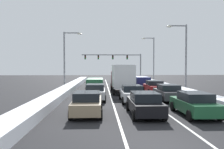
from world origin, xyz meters
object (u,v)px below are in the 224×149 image
object	(u,v)px
sedan_charcoal_right_lane_second	(168,92)
traffic_light_gantry	(118,59)
sedan_red_right_lane_third	(154,87)
sedan_black_center_lane_nearest	(145,104)
street_lamp_left_mid	(67,55)
street_lamp_right_near	(183,52)
suv_navy_right_lane_fourth	(141,81)
suv_green_left_lane_third	(95,84)
sedan_white_center_lane_second	(132,93)
sedan_tan_left_lane_nearest	(87,103)
box_truck_center_lane_third	(122,77)
sedan_green_right_lane_nearest	(194,104)
sedan_charcoal_left_lane_fourth	(97,82)
sedan_silver_left_lane_second	(95,92)
street_lamp_right_mid	(152,56)
sedan_gray_center_lane_fourth	(120,82)

from	to	relation	value
sedan_charcoal_right_lane_second	traffic_light_gantry	size ratio (longest dim) A/B	0.32
sedan_red_right_lane_third	sedan_black_center_lane_nearest	world-z (taller)	same
street_lamp_left_mid	street_lamp_right_near	bearing A→B (deg)	-15.52
suv_navy_right_lane_fourth	street_lamp_right_near	distance (m)	8.00
suv_green_left_lane_third	sedan_red_right_lane_third	bearing A→B (deg)	-14.11
sedan_charcoal_right_lane_second	suv_navy_right_lane_fourth	xyz separation A→B (m)	(-0.22, 13.09, 0.25)
sedan_white_center_lane_second	sedan_red_right_lane_third	bearing A→B (deg)	61.19
sedan_tan_left_lane_nearest	suv_green_left_lane_third	size ratio (longest dim) A/B	0.92
sedan_black_center_lane_nearest	box_truck_center_lane_third	world-z (taller)	box_truck_center_lane_third
sedan_black_center_lane_nearest	sedan_green_right_lane_nearest	bearing A→B (deg)	-3.97
sedan_charcoal_left_lane_fourth	street_lamp_right_near	bearing A→B (deg)	-30.24
traffic_light_gantry	street_lamp_right_near	xyz separation A→B (m)	(6.49, -24.66, 0.19)
sedan_silver_left_lane_second	suv_green_left_lane_third	distance (m)	6.96
sedan_charcoal_right_lane_second	suv_green_left_lane_third	world-z (taller)	suv_green_left_lane_third
suv_green_left_lane_third	street_lamp_right_mid	distance (m)	21.80
sedan_green_right_lane_nearest	traffic_light_gantry	distance (m)	39.26
suv_navy_right_lane_fourth	street_lamp_right_near	world-z (taller)	street_lamp_right_near
sedan_white_center_lane_second	sedan_charcoal_left_lane_fourth	size ratio (longest dim) A/B	1.00
traffic_light_gantry	street_lamp_right_mid	bearing A→B (deg)	-45.79
box_truck_center_lane_third	street_lamp_right_near	xyz separation A→B (m)	(7.99, 1.27, 3.18)
sedan_white_center_lane_second	sedan_gray_center_lane_fourth	xyz separation A→B (m)	(0.16, 15.25, 0.00)
sedan_white_center_lane_second	traffic_light_gantry	xyz separation A→B (m)	(1.29, 33.06, 4.12)
sedan_white_center_lane_second	traffic_light_gantry	size ratio (longest dim) A/B	0.32
suv_navy_right_lane_fourth	street_lamp_right_mid	world-z (taller)	street_lamp_right_mid
box_truck_center_lane_third	sedan_green_right_lane_nearest	bearing A→B (deg)	-75.13
sedan_charcoal_left_lane_fourth	traffic_light_gantry	bearing A→B (deg)	75.30
sedan_black_center_lane_nearest	sedan_silver_left_lane_second	bearing A→B (deg)	115.67
sedan_red_right_lane_third	street_lamp_right_near	distance (m)	6.33
box_truck_center_lane_third	street_lamp_left_mid	xyz separation A→B (m)	(-7.47, 5.56, 2.98)
sedan_red_right_lane_third	suv_navy_right_lane_fourth	world-z (taller)	suv_navy_right_lane_fourth
sedan_red_right_lane_third	box_truck_center_lane_third	xyz separation A→B (m)	(-3.78, 0.65, 1.14)
sedan_red_right_lane_third	sedan_tan_left_lane_nearest	world-z (taller)	same
sedan_charcoal_right_lane_second	suv_green_left_lane_third	bearing A→B (deg)	132.02
sedan_black_center_lane_nearest	sedan_white_center_lane_second	distance (m)	5.72
sedan_red_right_lane_third	traffic_light_gantry	xyz separation A→B (m)	(-2.28, 26.58, 4.12)
box_truck_center_lane_third	traffic_light_gantry	xyz separation A→B (m)	(1.50, 25.93, 2.99)
sedan_charcoal_right_lane_second	sedan_tan_left_lane_nearest	world-z (taller)	same
sedan_silver_left_lane_second	sedan_white_center_lane_second	bearing A→B (deg)	-21.59
sedan_white_center_lane_second	box_truck_center_lane_third	bearing A→B (deg)	91.76
sedan_charcoal_right_lane_second	sedan_red_right_lane_third	xyz separation A→B (m)	(0.09, 5.98, 0.00)
sedan_green_right_lane_nearest	sedan_black_center_lane_nearest	distance (m)	3.19
sedan_gray_center_lane_fourth	traffic_light_gantry	distance (m)	18.31
sedan_black_center_lane_nearest	sedan_white_center_lane_second	xyz separation A→B (m)	(-0.07, 5.71, 0.00)
sedan_black_center_lane_nearest	sedan_white_center_lane_second	bearing A→B (deg)	90.68
sedan_tan_left_lane_nearest	traffic_light_gantry	xyz separation A→B (m)	(4.94, 38.37, 4.12)
street_lamp_right_mid	sedan_tan_left_lane_nearest	bearing A→B (deg)	-109.91
sedan_red_right_lane_third	sedan_charcoal_left_lane_fourth	xyz separation A→B (m)	(-7.03, 8.47, 0.00)
sedan_black_center_lane_nearest	sedan_white_center_lane_second	world-z (taller)	same
suv_navy_right_lane_fourth	traffic_light_gantry	distance (m)	19.94
sedan_charcoal_right_lane_second	traffic_light_gantry	bearing A→B (deg)	93.84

